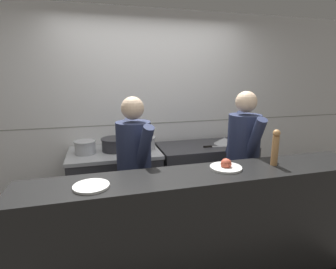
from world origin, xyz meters
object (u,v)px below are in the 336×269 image
Objects in this scene: chefs_knife at (216,146)px; pepper_mill at (275,147)px; stock_pot at (85,147)px; mixing_bowl_steel at (225,141)px; chef_sous at (242,160)px; sauce_pot at (115,144)px; chef_head_cook at (134,171)px; braising_pot at (144,143)px; oven_range at (116,187)px; plated_dish_main at (91,186)px; plated_dish_appetiser at (226,166)px.

pepper_mill is at bearing -90.60° from chefs_knife.
stock_pot is at bearing 176.37° from chefs_knife.
mixing_bowl_steel is 0.91× the size of pepper_mill.
chef_sous is at bearing -23.49° from stock_pot.
mixing_bowl_steel is (1.42, -0.01, -0.05)m from sauce_pot.
chef_head_cook is at bearing 152.37° from pepper_mill.
chef_head_cook is (0.13, -0.68, -0.10)m from sauce_pot.
stock_pot is 0.68m from braising_pot.
mixing_bowl_steel is 0.73m from chef_sous.
oven_range is 3.92× the size of braising_pot.
plated_dish_main is at bearing -177.59° from pepper_mill.
stock_pot reaches higher than mixing_bowl_steel.
pepper_mill is (0.89, -1.23, 0.21)m from braising_pot.
plated_dish_appetiser is (0.80, -1.24, 0.07)m from sauce_pot.
pepper_mill reaches higher than oven_range.
chefs_knife reaches higher than oven_range.
oven_range is at bearing 154.09° from chef_sous.
chef_head_cook reaches higher than oven_range.
plated_dish_main is at bearing -155.43° from chef_sous.
chef_head_cook reaches higher than plated_dish_main.
chef_sous reaches higher than mixing_bowl_steel.
chef_head_cook is at bearing -179.15° from chef_sous.
chef_head_cook reaches higher than plated_dish_appetiser.
stock_pot is at bearing 179.83° from braising_pot.
stock_pot is at bearing 107.86° from chef_head_cook.
chef_sous reaches higher than chefs_knife.
pepper_mill is at bearing 2.41° from plated_dish_main.
braising_pot is 1.16m from chef_sous.
stock_pot is 0.95× the size of plated_dish_appetiser.
chef_sous is (0.02, -0.60, 0.01)m from chefs_knife.
oven_range is 2.62× the size of chefs_knife.
chef_sous is at bearing 21.38° from plated_dish_main.
sauce_pot is at bearing 174.21° from braising_pot.
mixing_bowl_steel is at bearing 81.25° from pepper_mill.
chef_head_cook is (-1.11, 0.58, -0.31)m from pepper_mill.
sauce_pot and braising_pot have the same top height.
plated_dish_appetiser is 0.71m from chef_sous.
sauce_pot reaches higher than stock_pot.
stock_pot reaches higher than oven_range.
stock_pot is 1.66m from plated_dish_appetiser.
mixing_bowl_steel reaches higher than oven_range.
chefs_knife is 1.64× the size of plated_dish_main.
oven_range is at bearing 176.94° from braising_pot.
chefs_knife is (0.90, -0.10, -0.09)m from braising_pot.
plated_dish_appetiser is (0.82, -1.22, 0.61)m from oven_range.
pepper_mill is at bearing -90.13° from chef_sous.
plated_dish_appetiser reaches higher than chefs_knife.
sauce_pot is 1.35m from plated_dish_main.
braising_pot is at bearing 125.95° from pepper_mill.
chef_sous is at bearing -29.10° from oven_range.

